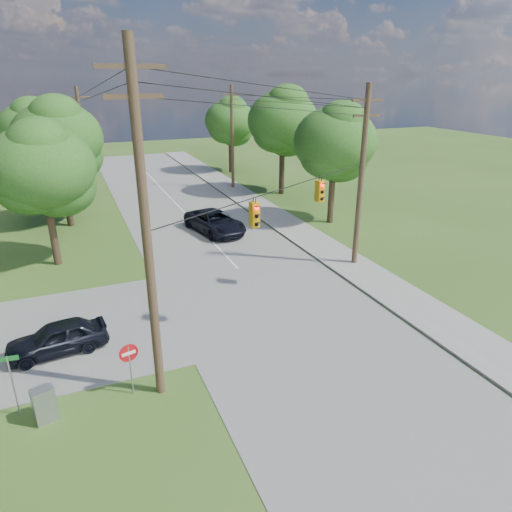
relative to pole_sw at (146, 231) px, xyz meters
name	(u,v)px	position (x,y,z in m)	size (l,w,h in m)	color
ground	(278,368)	(4.60, -0.40, -6.23)	(140.00, 140.00, 0.00)	#34541C
main_road	(272,305)	(6.60, 4.60, -6.21)	(10.00, 100.00, 0.03)	gray
sidewalk_east	(381,282)	(13.30, 4.60, -6.17)	(2.60, 100.00, 0.12)	gray
pole_sw	(146,231)	(0.00, 0.00, 0.00)	(2.00, 0.32, 12.00)	brown
pole_ne	(361,176)	(13.50, 7.60, -0.76)	(2.00, 0.32, 10.50)	brown
pole_north_e	(232,137)	(13.50, 29.60, -1.10)	(2.00, 0.32, 10.00)	brown
pole_north_w	(84,145)	(-0.40, 29.60, -1.10)	(2.00, 0.32, 10.00)	brown
power_lines	(217,108)	(6.10, 11.14, 2.93)	(13.93, 29.62, 4.93)	black
traffic_signals	(290,201)	(7.15, 4.03, -0.73)	(4.91, 3.27, 1.05)	orange
tree_w_near	(42,168)	(-3.40, 14.60, -0.30)	(6.00, 6.00, 8.40)	#433121
tree_w_mid	(58,139)	(-2.40, 22.60, 0.35)	(6.40, 6.40, 9.22)	#433121
tree_w_far	(33,130)	(-4.40, 32.60, 0.02)	(6.00, 6.00, 8.73)	#433121
tree_e_near	(335,142)	(16.60, 15.60, 0.02)	(6.20, 6.20, 8.81)	#433121
tree_e_mid	(283,121)	(17.10, 25.60, 0.68)	(6.60, 6.60, 9.64)	#433121
tree_e_far	(230,121)	(16.10, 37.60, -0.31)	(5.80, 5.80, 8.32)	#433121
car_cross_dark	(57,338)	(-3.43, 4.14, -5.51)	(1.61, 4.00, 1.36)	black
car_main_north	(215,222)	(7.43, 16.66, -5.41)	(2.63, 5.70, 1.58)	black
control_cabinet	(44,405)	(-3.87, -0.05, -5.59)	(0.70, 0.51, 1.27)	gray
do_not_enter_sign	(129,358)	(-0.97, 0.24, -4.69)	(0.68, 0.19, 2.09)	gray
street_name_sign	(11,378)	(-4.75, 0.60, -4.70)	(0.71, 0.10, 2.35)	gray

